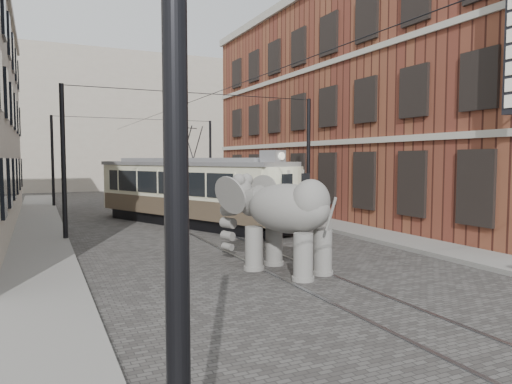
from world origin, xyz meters
name	(u,v)px	position (x,y,z in m)	size (l,w,h in m)	color
ground	(265,259)	(0.00, 0.00, 0.00)	(120.00, 120.00, 0.00)	#454240
tram_rails	(265,258)	(0.00, 0.00, 0.01)	(1.54, 80.00, 0.02)	slate
sidewalk_right	(410,242)	(6.00, 0.00, 0.07)	(2.00, 60.00, 0.15)	slate
sidewalk_left	(41,278)	(-6.50, 0.00, 0.07)	(2.00, 60.00, 0.15)	slate
brick_building	(368,110)	(11.00, 9.00, 6.00)	(8.00, 26.00, 12.00)	brown
distant_block	(103,123)	(0.00, 40.00, 7.00)	(28.00, 10.00, 14.00)	#A19685
catenary	(207,163)	(-0.20, 5.00, 3.00)	(11.00, 30.20, 6.00)	black
tram	(188,176)	(0.05, 8.56, 2.35)	(2.44, 11.84, 4.70)	beige
elephant	(288,223)	(-0.21, -1.84, 1.38)	(2.49, 4.51, 2.76)	slate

